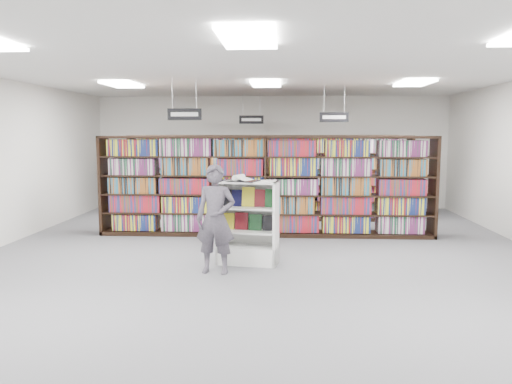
# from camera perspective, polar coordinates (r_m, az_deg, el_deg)

# --- Properties ---
(floor) EXTENTS (12.00, 12.00, 0.00)m
(floor) POSITION_cam_1_polar(r_m,az_deg,el_deg) (8.70, 0.60, -7.61)
(floor) COLOR #4B4B50
(floor) RESTS_ON ground
(ceiling) EXTENTS (10.00, 12.00, 0.10)m
(ceiling) POSITION_cam_1_polar(r_m,az_deg,el_deg) (8.49, 0.62, 13.80)
(ceiling) COLOR silver
(ceiling) RESTS_ON wall_back
(wall_back) EXTENTS (10.00, 0.10, 3.20)m
(wall_back) POSITION_cam_1_polar(r_m,az_deg,el_deg) (14.44, 1.72, 4.56)
(wall_back) COLOR silver
(wall_back) RESTS_ON ground
(wall_front) EXTENTS (10.00, 0.10, 3.20)m
(wall_front) POSITION_cam_1_polar(r_m,az_deg,el_deg) (2.52, -5.81, -6.25)
(wall_front) COLOR silver
(wall_front) RESTS_ON ground
(bookshelf_row_near) EXTENTS (7.00, 0.60, 2.10)m
(bookshelf_row_near) POSITION_cam_1_polar(r_m,az_deg,el_deg) (10.49, 1.12, 0.69)
(bookshelf_row_near) COLOR black
(bookshelf_row_near) RESTS_ON floor
(bookshelf_row_mid) EXTENTS (7.00, 0.60, 2.10)m
(bookshelf_row_mid) POSITION_cam_1_polar(r_m,az_deg,el_deg) (12.48, 1.46, 1.67)
(bookshelf_row_mid) COLOR black
(bookshelf_row_mid) RESTS_ON floor
(bookshelf_row_far) EXTENTS (7.00, 0.60, 2.10)m
(bookshelf_row_far) POSITION_cam_1_polar(r_m,az_deg,el_deg) (14.17, 1.68, 2.29)
(bookshelf_row_far) COLOR black
(bookshelf_row_far) RESTS_ON floor
(aisle_sign_left) EXTENTS (0.65, 0.02, 0.80)m
(aisle_sign_left) POSITION_cam_1_polar(r_m,az_deg,el_deg) (9.61, -8.17, 8.91)
(aisle_sign_left) COLOR #B2B2B7
(aisle_sign_left) RESTS_ON ceiling
(aisle_sign_right) EXTENTS (0.65, 0.02, 0.80)m
(aisle_sign_right) POSITION_cam_1_polar(r_m,az_deg,el_deg) (11.48, 8.91, 8.55)
(aisle_sign_right) COLOR #B2B2B7
(aisle_sign_right) RESTS_ON ceiling
(aisle_sign_center) EXTENTS (0.65, 0.02, 0.80)m
(aisle_sign_center) POSITION_cam_1_polar(r_m,az_deg,el_deg) (13.45, -0.53, 8.36)
(aisle_sign_center) COLOR #B2B2B7
(aisle_sign_center) RESTS_ON ceiling
(troffer_front_center) EXTENTS (0.60, 1.20, 0.04)m
(troffer_front_center) POSITION_cam_1_polar(r_m,az_deg,el_deg) (5.52, -0.89, 17.16)
(troffer_front_center) COLOR white
(troffer_front_center) RESTS_ON ceiling
(troffer_back_left) EXTENTS (0.60, 1.20, 0.04)m
(troffer_back_left) POSITION_cam_1_polar(r_m,az_deg,el_deg) (11.00, -15.01, 11.76)
(troffer_back_left) COLOR white
(troffer_back_left) RESTS_ON ceiling
(troffer_back_center) EXTENTS (0.60, 1.20, 0.04)m
(troffer_back_center) POSITION_cam_1_polar(r_m,az_deg,el_deg) (10.47, 1.14, 12.25)
(troffer_back_center) COLOR white
(troffer_back_center) RESTS_ON ceiling
(troffer_back_right) EXTENTS (0.60, 1.20, 0.04)m
(troffer_back_right) POSITION_cam_1_polar(r_m,az_deg,el_deg) (10.79, 17.64, 11.78)
(troffer_back_right) COLOR white
(troffer_back_right) RESTS_ON ceiling
(endcap_display) EXTENTS (1.04, 0.62, 1.38)m
(endcap_display) POSITION_cam_1_polar(r_m,az_deg,el_deg) (8.34, -0.89, -4.93)
(endcap_display) COLOR white
(endcap_display) RESTS_ON floor
(open_book) EXTENTS (0.67, 0.53, 0.13)m
(open_book) POSITION_cam_1_polar(r_m,az_deg,el_deg) (8.14, -1.91, 1.47)
(open_book) COLOR black
(open_book) RESTS_ON endcap_display
(shopper) EXTENTS (0.66, 0.47, 1.69)m
(shopper) POSITION_cam_1_polar(r_m,az_deg,el_deg) (7.70, -4.64, -3.11)
(shopper) COLOR #4D4752
(shopper) RESTS_ON floor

